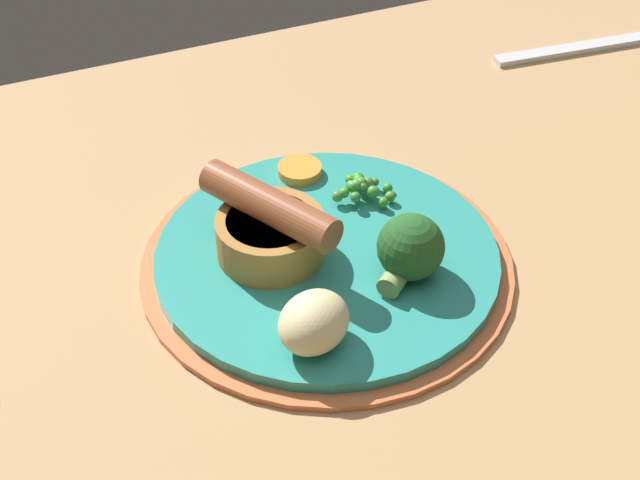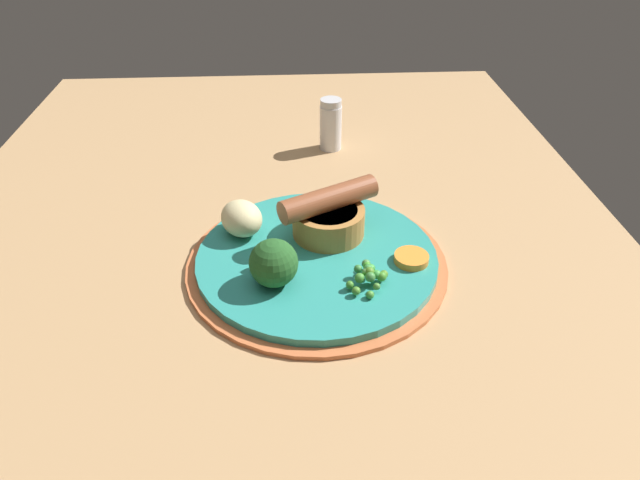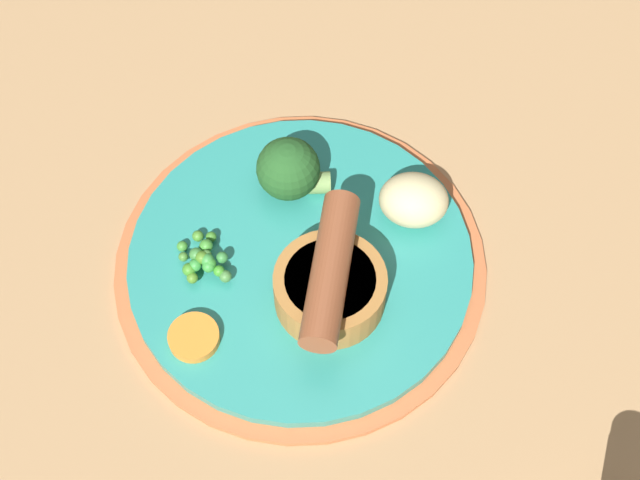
{
  "view_description": "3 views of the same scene",
  "coord_description": "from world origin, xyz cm",
  "views": [
    {
      "loc": [
        -15.28,
        -39.86,
        46.75
      ],
      "look_at": [
        3.67,
        3.96,
        6.01
      ],
      "focal_mm": 50.0,
      "sensor_mm": 36.0,
      "label": 1
    },
    {
      "loc": [
        51.72,
        1.92,
        39.51
      ],
      "look_at": [
        5.99,
        4.55,
        7.31
      ],
      "focal_mm": 32.0,
      "sensor_mm": 36.0,
      "label": 2
    },
    {
      "loc": [
        -15.76,
        28.74,
        60.2
      ],
      "look_at": [
        3.3,
        3.37,
        6.59
      ],
      "focal_mm": 50.0,
      "sensor_mm": 36.0,
      "label": 3
    }
  ],
  "objects": [
    {
      "name": "potato_chunk_0",
      "position": [
        -0.46,
        -3.54,
        6.28
      ],
      "size": [
        6.51,
        6.21,
        3.77
      ],
      "primitive_type": "ellipsoid",
      "rotation": [
        0.0,
        0.0,
        3.67
      ],
      "color": "beige",
      "rests_on": "dinner_plate"
    },
    {
      "name": "pea_pile",
      "position": [
        9.36,
        9.0,
        5.44
      ],
      "size": [
        5.08,
        4.22,
        1.85
      ],
      "color": "#3E842B",
      "rests_on": "dinner_plate"
    },
    {
      "name": "sausage_pudding",
      "position": [
        0.63,
        5.78,
        6.75
      ],
      "size": [
        7.77,
        10.94,
        5.63
      ],
      "rotation": [
        0.0,
        0.0,
        2.06
      ],
      "color": "#AD7538",
      "rests_on": "dinner_plate"
    },
    {
      "name": "broccoli_floret_near",
      "position": [
        8.66,
        0.29,
        6.69
      ],
      "size": [
        5.47,
        5.11,
        4.73
      ],
      "rotation": [
        0.0,
        0.0,
        0.68
      ],
      "color": "#235623",
      "rests_on": "dinner_plate"
    },
    {
      "name": "fork",
      "position": [
        40.59,
        23.84,
        3.3
      ],
      "size": [
        18.07,
        3.47,
        0.6
      ],
      "primitive_type": "cube",
      "rotation": [
        0.0,
        0.0,
        -0.1
      ],
      "color": "silver",
      "rests_on": "dining_table"
    },
    {
      "name": "dinner_plate",
      "position": [
        4.37,
        4.31,
        3.57
      ],
      "size": [
        27.12,
        27.12,
        1.4
      ],
      "color": "#CC6B3D",
      "rests_on": "dining_table"
    },
    {
      "name": "carrot_slice_3",
      "position": [
        6.17,
        13.83,
        4.79
      ],
      "size": [
        4.87,
        4.87,
        0.79
      ],
      "primitive_type": "cylinder",
      "rotation": [
        0.0,
        0.0,
        2.14
      ],
      "color": "orange",
      "rests_on": "dinner_plate"
    },
    {
      "name": "dining_table",
      "position": [
        0.0,
        0.0,
        1.5
      ],
      "size": [
        110.0,
        80.0,
        3.0
      ],
      "primitive_type": "cube",
      "color": "tan",
      "rests_on": "ground"
    }
  ]
}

